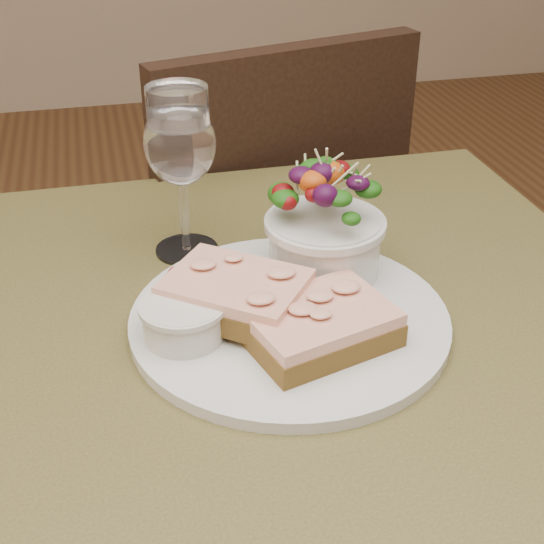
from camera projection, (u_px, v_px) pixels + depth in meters
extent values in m
cube|color=#40391B|center=(262.00, 362.00, 0.71)|extent=(0.80, 0.80, 0.04)
cylinder|color=black|center=(417.00, 389.00, 1.26)|extent=(0.05, 0.05, 0.71)
cube|color=black|center=(236.00, 266.00, 1.41)|extent=(0.51, 0.51, 0.04)
cube|color=black|center=(288.00, 195.00, 1.15)|extent=(0.42, 0.15, 0.45)
cube|color=black|center=(239.00, 362.00, 1.53)|extent=(0.44, 0.44, 0.45)
cylinder|color=silver|center=(289.00, 319.00, 0.73)|extent=(0.31, 0.31, 0.01)
cube|color=#452F12|center=(318.00, 330.00, 0.68)|extent=(0.15, 0.13, 0.02)
cube|color=#FFF1C1|center=(319.00, 314.00, 0.67)|extent=(0.15, 0.12, 0.01)
cube|color=#452F12|center=(236.00, 299.00, 0.71)|extent=(0.16, 0.15, 0.02)
cube|color=#FFF1C1|center=(236.00, 284.00, 0.70)|extent=(0.16, 0.15, 0.01)
cylinder|color=silver|center=(184.00, 320.00, 0.68)|extent=(0.07, 0.07, 0.04)
cylinder|color=olive|center=(183.00, 306.00, 0.68)|extent=(0.07, 0.07, 0.01)
cylinder|color=silver|center=(324.00, 245.00, 0.78)|extent=(0.11, 0.11, 0.06)
ellipsoid|color=#0C3D0B|center=(326.00, 196.00, 0.75)|extent=(0.10, 0.10, 0.06)
ellipsoid|color=#0C3D0B|center=(191.00, 274.00, 0.78)|extent=(0.04, 0.04, 0.01)
sphere|color=maroon|center=(177.00, 276.00, 0.76)|extent=(0.02, 0.02, 0.02)
cylinder|color=white|center=(187.00, 249.00, 0.85)|extent=(0.07, 0.07, 0.00)
cylinder|color=white|center=(184.00, 212.00, 0.83)|extent=(0.01, 0.01, 0.09)
ellipsoid|color=white|center=(180.00, 143.00, 0.79)|extent=(0.08, 0.08, 0.09)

